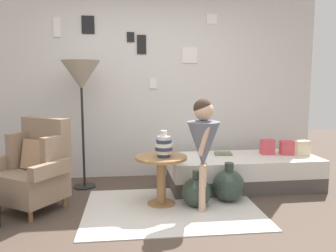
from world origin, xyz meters
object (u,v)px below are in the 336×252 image
object	(u,v)px
demijohn_near	(197,192)
demijohn_far	(229,185)
daybed	(243,171)
vase_striped	(164,146)
floor_lamp	(81,78)
person_child	(203,140)
book_on_daybed	(223,154)
side_table	(161,170)
armchair	(36,168)

from	to	relation	value
demijohn_near	demijohn_far	distance (m)	0.42
daybed	vase_striped	size ratio (longest dim) A/B	6.62
floor_lamp	demijohn_near	bearing A→B (deg)	-32.80
person_child	demijohn_far	size ratio (longest dim) A/B	2.64
book_on_daybed	demijohn_far	bearing A→B (deg)	-99.73
demijohn_far	side_table	bearing A→B (deg)	-178.91
floor_lamp	person_child	distance (m)	1.78
floor_lamp	demijohn_near	world-z (taller)	floor_lamp
side_table	vase_striped	bearing A→B (deg)	-58.95
side_table	person_child	distance (m)	0.60
side_table	vase_striped	size ratio (longest dim) A/B	1.97
armchair	person_child	xyz separation A→B (m)	(1.76, -0.29, 0.33)
daybed	demijohn_far	xyz separation A→B (m)	(-0.34, -0.51, -0.01)
vase_striped	demijohn_near	world-z (taller)	vase_striped
floor_lamp	demijohn_near	distance (m)	1.99
armchair	vase_striped	xyz separation A→B (m)	(1.37, -0.10, 0.23)
vase_striped	person_child	size ratio (longest dim) A/B	0.24
person_child	demijohn_near	world-z (taller)	person_child
side_table	vase_striped	xyz separation A→B (m)	(0.03, -0.04, 0.28)
floor_lamp	book_on_daybed	size ratio (longest dim) A/B	7.35
daybed	floor_lamp	bearing A→B (deg)	174.08
floor_lamp	person_child	bearing A→B (deg)	-35.76
person_child	floor_lamp	bearing A→B (deg)	144.24
demijohn_near	side_table	bearing A→B (deg)	164.41
daybed	vase_striped	xyz separation A→B (m)	(-1.09, -0.57, 0.47)
armchair	floor_lamp	xyz separation A→B (m)	(0.42, 0.68, 0.96)
demijohn_far	armchair	bearing A→B (deg)	178.89
vase_striped	floor_lamp	bearing A→B (deg)	140.80
daybed	vase_striped	distance (m)	1.32
vase_striped	book_on_daybed	xyz separation A→B (m)	(0.86, 0.69, -0.25)
vase_striped	book_on_daybed	distance (m)	1.13
side_table	vase_striped	distance (m)	0.28
demijohn_far	demijohn_near	bearing A→B (deg)	-163.20
armchair	demijohn_far	size ratio (longest dim) A/B	2.16
vase_striped	floor_lamp	world-z (taller)	floor_lamp
floor_lamp	person_child	world-z (taller)	floor_lamp
vase_striped	person_child	bearing A→B (deg)	-25.97
person_child	book_on_daybed	xyz separation A→B (m)	(0.47, 0.88, -0.35)
vase_striped	book_on_daybed	size ratio (longest dim) A/B	1.32
armchair	demijohn_far	world-z (taller)	armchair
armchair	person_child	size ratio (longest dim) A/B	0.82
floor_lamp	demijohn_far	bearing A→B (deg)	-22.96
armchair	demijohn_near	size ratio (longest dim) A/B	2.39
daybed	person_child	bearing A→B (deg)	-132.78
book_on_daybed	person_child	bearing A→B (deg)	-117.95
armchair	person_child	bearing A→B (deg)	-9.28
armchair	side_table	distance (m)	1.35
daybed	book_on_daybed	xyz separation A→B (m)	(-0.23, 0.12, 0.22)
demijohn_far	book_on_daybed	bearing A→B (deg)	80.27
daybed	floor_lamp	size ratio (longest dim) A/B	1.18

